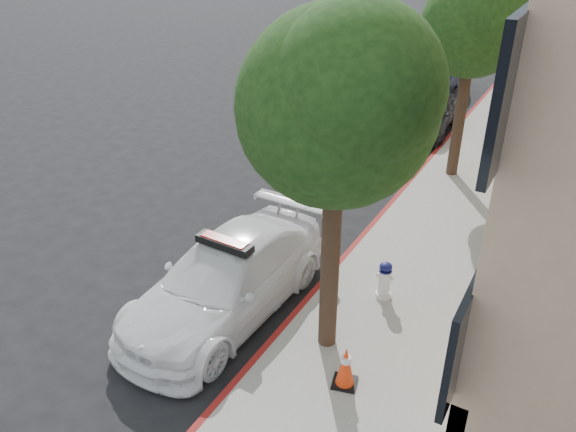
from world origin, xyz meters
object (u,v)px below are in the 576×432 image
(parked_car_mid, at_px, (429,114))
(fire_hydrant, at_px, (385,280))
(police_car, at_px, (227,279))
(traffic_cone, at_px, (346,366))
(parked_car_far, at_px, (437,78))

(parked_car_mid, relative_size, fire_hydrant, 4.91)
(police_car, xyz_separation_m, parked_car_mid, (0.36, 11.31, -0.07))
(parked_car_mid, xyz_separation_m, traffic_cone, (2.37, -12.10, -0.13))
(police_car, relative_size, fire_hydrant, 6.42)
(police_car, height_order, fire_hydrant, police_car)
(parked_car_far, xyz_separation_m, traffic_cone, (3.43, -16.77, -0.14))
(police_car, distance_m, parked_car_far, 15.99)
(parked_car_mid, relative_size, parked_car_far, 0.95)
(police_car, relative_size, parked_car_mid, 1.31)
(fire_hydrant, bearing_deg, parked_car_far, 103.20)
(parked_car_mid, height_order, traffic_cone, parked_car_mid)
(parked_car_far, relative_size, traffic_cone, 5.48)
(traffic_cone, bearing_deg, fire_hydrant, 96.65)
(parked_car_far, height_order, traffic_cone, parked_car_far)
(fire_hydrant, height_order, traffic_cone, fire_hydrant)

